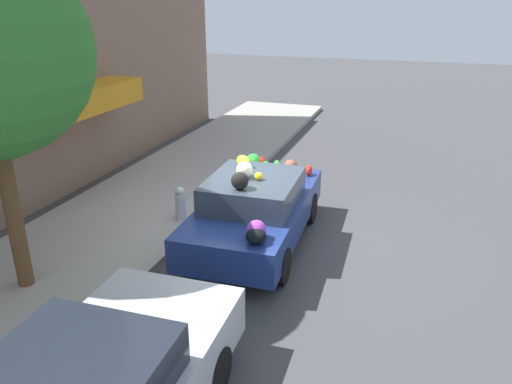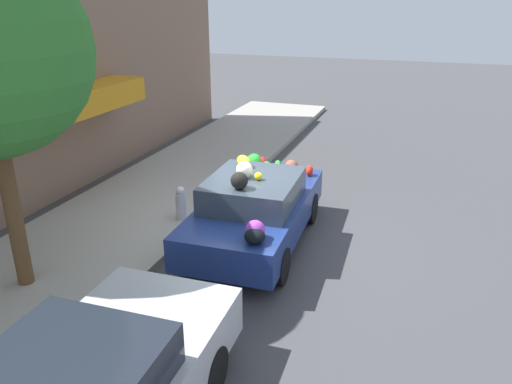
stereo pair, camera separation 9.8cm
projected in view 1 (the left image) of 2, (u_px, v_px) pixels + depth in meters
name	position (u px, v px, depth m)	size (l,w,h in m)	color
ground_plane	(248.00, 242.00, 9.43)	(60.00, 60.00, 0.00)	#424244
sidewalk_curb	(124.00, 219.00, 10.21)	(24.00, 3.20, 0.15)	#9E998E
building_facade	(16.00, 75.00, 9.91)	(18.00, 1.20, 5.80)	#846651
fire_hydrant	(180.00, 204.00, 9.88)	(0.20, 0.20, 0.70)	#B2B2B7
art_car	(256.00, 208.00, 9.11)	(3.99, 1.88, 1.65)	navy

